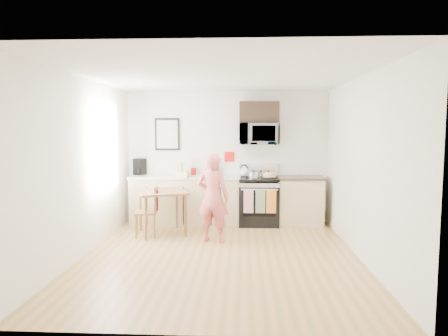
{
  "coord_description": "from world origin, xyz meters",
  "views": [
    {
      "loc": [
        0.33,
        -5.7,
        1.84
      ],
      "look_at": [
        0.0,
        1.0,
        1.2
      ],
      "focal_mm": 32.0,
      "sensor_mm": 36.0,
      "label": 1
    }
  ],
  "objects_px": {
    "range": "(259,202)",
    "person": "(213,197)",
    "microwave": "(259,134)",
    "cake": "(269,175)",
    "dining_table": "(162,196)",
    "chair": "(152,204)"
  },
  "relations": [
    {
      "from": "range",
      "to": "person",
      "type": "xyz_separation_m",
      "value": [
        -0.79,
        -1.24,
        0.3
      ]
    },
    {
      "from": "dining_table",
      "to": "cake",
      "type": "height_order",
      "value": "cake"
    },
    {
      "from": "range",
      "to": "chair",
      "type": "height_order",
      "value": "range"
    },
    {
      "from": "range",
      "to": "dining_table",
      "type": "distance_m",
      "value": 1.92
    },
    {
      "from": "microwave",
      "to": "chair",
      "type": "bearing_deg",
      "value": -150.24
    },
    {
      "from": "range",
      "to": "cake",
      "type": "distance_m",
      "value": 0.58
    },
    {
      "from": "range",
      "to": "person",
      "type": "height_order",
      "value": "person"
    },
    {
      "from": "chair",
      "to": "cake",
      "type": "height_order",
      "value": "cake"
    },
    {
      "from": "dining_table",
      "to": "chair",
      "type": "relative_size",
      "value": 1.07
    },
    {
      "from": "person",
      "to": "chair",
      "type": "relative_size",
      "value": 1.7
    },
    {
      "from": "range",
      "to": "chair",
      "type": "bearing_deg",
      "value": -152.72
    },
    {
      "from": "dining_table",
      "to": "chair",
      "type": "distance_m",
      "value": 0.25
    },
    {
      "from": "person",
      "to": "dining_table",
      "type": "xyz_separation_m",
      "value": [
        -0.94,
        0.45,
        -0.05
      ]
    },
    {
      "from": "microwave",
      "to": "cake",
      "type": "xyz_separation_m",
      "value": [
        0.19,
        -0.18,
        -0.79
      ]
    },
    {
      "from": "dining_table",
      "to": "chair",
      "type": "bearing_deg",
      "value": -129.11
    },
    {
      "from": "chair",
      "to": "microwave",
      "type": "bearing_deg",
      "value": 17.38
    },
    {
      "from": "microwave",
      "to": "cake",
      "type": "bearing_deg",
      "value": -42.73
    },
    {
      "from": "range",
      "to": "chair",
      "type": "distance_m",
      "value": 2.1
    },
    {
      "from": "cake",
      "to": "chair",
      "type": "bearing_deg",
      "value": -156.72
    },
    {
      "from": "range",
      "to": "cake",
      "type": "xyz_separation_m",
      "value": [
        0.19,
        -0.08,
        0.54
      ]
    },
    {
      "from": "range",
      "to": "dining_table",
      "type": "height_order",
      "value": "range"
    },
    {
      "from": "range",
      "to": "cake",
      "type": "bearing_deg",
      "value": -21.16
    }
  ]
}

